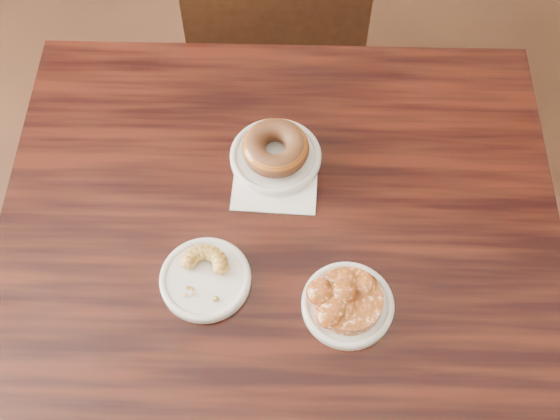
% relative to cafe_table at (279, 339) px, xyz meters
% --- Properties ---
extents(room_walls, '(5.02, 5.02, 2.80)m').
position_rel_cafe_table_xyz_m(room_walls, '(0.17, -0.26, 1.02)').
color(room_walls, tan).
rests_on(room_walls, floor).
extents(cafe_table, '(1.10, 1.10, 0.75)m').
position_rel_cafe_table_xyz_m(cafe_table, '(0.00, 0.00, 0.00)').
color(cafe_table, black).
rests_on(cafe_table, floor).
extents(chair_far, '(0.59, 0.59, 0.90)m').
position_rel_cafe_table_xyz_m(chair_far, '(-0.19, 0.82, 0.08)').
color(chair_far, black).
rests_on(chair_far, floor).
extents(napkin, '(0.16, 0.16, 0.00)m').
position_rel_cafe_table_xyz_m(napkin, '(-0.04, 0.16, 0.38)').
color(napkin, white).
rests_on(napkin, cafe_table).
extents(plate_donut, '(0.16, 0.16, 0.01)m').
position_rel_cafe_table_xyz_m(plate_donut, '(-0.04, 0.20, 0.38)').
color(plate_donut, silver).
rests_on(plate_donut, napkin).
extents(plate_cruller, '(0.15, 0.15, 0.01)m').
position_rel_cafe_table_xyz_m(plate_cruller, '(-0.11, -0.06, 0.38)').
color(plate_cruller, white).
rests_on(plate_cruller, cafe_table).
extents(plate_fritter, '(0.15, 0.15, 0.01)m').
position_rel_cafe_table_xyz_m(plate_fritter, '(0.12, -0.06, 0.38)').
color(plate_fritter, silver).
rests_on(plate_fritter, cafe_table).
extents(glazed_donut, '(0.12, 0.12, 0.04)m').
position_rel_cafe_table_xyz_m(glazed_donut, '(-0.04, 0.20, 0.41)').
color(glazed_donut, '#883813').
rests_on(glazed_donut, plate_donut).
extents(apple_fritter, '(0.14, 0.14, 0.04)m').
position_rel_cafe_table_xyz_m(apple_fritter, '(0.12, -0.06, 0.40)').
color(apple_fritter, '#4E2608').
rests_on(apple_fritter, plate_fritter).
extents(cruller_fragment, '(0.09, 0.09, 0.02)m').
position_rel_cafe_table_xyz_m(cruller_fragment, '(-0.11, -0.06, 0.40)').
color(cruller_fragment, brown).
rests_on(cruller_fragment, plate_cruller).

